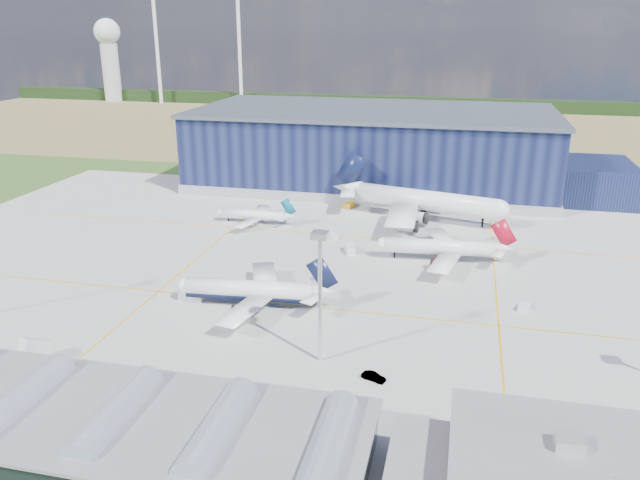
{
  "coord_description": "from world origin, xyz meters",
  "views": [
    {
      "loc": [
        31.17,
        -120.49,
        54.17
      ],
      "look_at": [
        -0.11,
        13.25,
        6.12
      ],
      "focal_mm": 35.0,
      "sensor_mm": 36.0,
      "label": 1
    }
  ],
  "objects_px": {
    "gse_cart_a": "(524,307)",
    "airstair": "(35,354)",
    "airliner_regional": "(253,210)",
    "gse_van_a": "(191,295)",
    "gse_tug_c": "(350,205)",
    "gse_cart_b": "(333,236)",
    "airliner_widebody": "(426,190)",
    "airliner_red": "(439,239)",
    "car_b": "(374,377)",
    "gse_van_b": "(350,249)",
    "light_mast_center": "(320,276)",
    "airliner_navy": "(249,280)",
    "hangar": "(381,151)"
  },
  "relations": [
    {
      "from": "gse_cart_a",
      "to": "airstair",
      "type": "bearing_deg",
      "value": -136.51
    },
    {
      "from": "airliner_regional",
      "to": "gse_van_a",
      "type": "height_order",
      "value": "airliner_regional"
    },
    {
      "from": "gse_tug_c",
      "to": "airstair",
      "type": "distance_m",
      "value": 108.96
    },
    {
      "from": "gse_cart_b",
      "to": "airliner_widebody",
      "type": "bearing_deg",
      "value": 1.86
    },
    {
      "from": "airliner_red",
      "to": "gse_tug_c",
      "type": "height_order",
      "value": "airliner_red"
    },
    {
      "from": "gse_cart_b",
      "to": "car_b",
      "type": "distance_m",
      "value": 69.35
    },
    {
      "from": "gse_van_b",
      "to": "gse_tug_c",
      "type": "bearing_deg",
      "value": 81.67
    },
    {
      "from": "light_mast_center",
      "to": "airliner_widebody",
      "type": "relative_size",
      "value": 0.43
    },
    {
      "from": "light_mast_center",
      "to": "gse_cart_b",
      "type": "xyz_separation_m",
      "value": [
        -11.04,
        62.04,
        -14.8
      ]
    },
    {
      "from": "airliner_widebody",
      "to": "gse_cart_a",
      "type": "relative_size",
      "value": 18.36
    },
    {
      "from": "airliner_navy",
      "to": "gse_cart_a",
      "type": "height_order",
      "value": "airliner_navy"
    },
    {
      "from": "gse_tug_c",
      "to": "airliner_red",
      "type": "bearing_deg",
      "value": -34.09
    },
    {
      "from": "airliner_navy",
      "to": "gse_van_b",
      "type": "relative_size",
      "value": 7.4
    },
    {
      "from": "gse_cart_a",
      "to": "gse_tug_c",
      "type": "distance_m",
      "value": 79.36
    },
    {
      "from": "gse_cart_a",
      "to": "hangar",
      "type": "bearing_deg",
      "value": 131.28
    },
    {
      "from": "hangar",
      "to": "car_b",
      "type": "bearing_deg",
      "value": -82.51
    },
    {
      "from": "airliner_navy",
      "to": "gse_cart_b",
      "type": "bearing_deg",
      "value": -104.86
    },
    {
      "from": "gse_van_b",
      "to": "light_mast_center",
      "type": "bearing_deg",
      "value": -103.88
    },
    {
      "from": "airliner_red",
      "to": "gse_cart_a",
      "type": "xyz_separation_m",
      "value": [
        18.15,
        -23.74,
        -4.81
      ]
    },
    {
      "from": "airliner_red",
      "to": "airstair",
      "type": "height_order",
      "value": "airliner_red"
    },
    {
      "from": "airliner_navy",
      "to": "airliner_red",
      "type": "height_order",
      "value": "airliner_navy"
    },
    {
      "from": "airliner_widebody",
      "to": "gse_van_a",
      "type": "height_order",
      "value": "airliner_widebody"
    },
    {
      "from": "airliner_widebody",
      "to": "gse_van_b",
      "type": "bearing_deg",
      "value": -101.87
    },
    {
      "from": "airliner_regional",
      "to": "gse_van_a",
      "type": "xyz_separation_m",
      "value": [
        4.64,
        -52.29,
        -2.83
      ]
    },
    {
      "from": "airliner_regional",
      "to": "gse_tug_c",
      "type": "relative_size",
      "value": 6.71
    },
    {
      "from": "hangar",
      "to": "gse_van_a",
      "type": "distance_m",
      "value": 110.29
    },
    {
      "from": "airliner_red",
      "to": "gse_cart_b",
      "type": "distance_m",
      "value": 30.18
    },
    {
      "from": "car_b",
      "to": "gse_tug_c",
      "type": "bearing_deg",
      "value": 33.57
    },
    {
      "from": "gse_van_a",
      "to": "gse_tug_c",
      "type": "relative_size",
      "value": 1.4
    },
    {
      "from": "gse_van_a",
      "to": "car_b",
      "type": "height_order",
      "value": "gse_van_a"
    },
    {
      "from": "airliner_widebody",
      "to": "gse_van_a",
      "type": "distance_m",
      "value": 80.03
    },
    {
      "from": "gse_cart_a",
      "to": "airliner_widebody",
      "type": "bearing_deg",
      "value": 130.41
    },
    {
      "from": "airliner_navy",
      "to": "gse_cart_b",
      "type": "xyz_separation_m",
      "value": [
        7.72,
        44.04,
        -4.85
      ]
    },
    {
      "from": "gse_cart_b",
      "to": "gse_cart_a",
      "type": "bearing_deg",
      "value": -80.11
    },
    {
      "from": "airliner_widebody",
      "to": "airliner_regional",
      "type": "relative_size",
      "value": 2.24
    },
    {
      "from": "gse_van_a",
      "to": "car_b",
      "type": "xyz_separation_m",
      "value": [
        41.11,
        -21.82,
        -0.45
      ]
    },
    {
      "from": "gse_van_b",
      "to": "airstair",
      "type": "relative_size",
      "value": 0.91
    },
    {
      "from": "light_mast_center",
      "to": "gse_van_b",
      "type": "height_order",
      "value": "light_mast_center"
    },
    {
      "from": "airliner_widebody",
      "to": "car_b",
      "type": "distance_m",
      "value": 89.49
    },
    {
      "from": "gse_cart_a",
      "to": "car_b",
      "type": "height_order",
      "value": "car_b"
    },
    {
      "from": "hangar",
      "to": "airstair",
      "type": "distance_m",
      "value": 142.11
    },
    {
      "from": "airliner_regional",
      "to": "airliner_navy",
      "type": "bearing_deg",
      "value": 108.64
    },
    {
      "from": "gse_van_a",
      "to": "light_mast_center",
      "type": "bearing_deg",
      "value": -121.24
    },
    {
      "from": "hangar",
      "to": "car_b",
      "type": "height_order",
      "value": "hangar"
    },
    {
      "from": "airliner_red",
      "to": "gse_van_a",
      "type": "relative_size",
      "value": 6.66
    },
    {
      "from": "gse_tug_c",
      "to": "airstair",
      "type": "xyz_separation_m",
      "value": [
        -34.38,
        -103.39,
        0.8
      ]
    },
    {
      "from": "gse_cart_a",
      "to": "gse_cart_b",
      "type": "distance_m",
      "value": 57.23
    },
    {
      "from": "hangar",
      "to": "airliner_widebody",
      "type": "distance_m",
      "value": 43.98
    },
    {
      "from": "hangar",
      "to": "light_mast_center",
      "type": "height_order",
      "value": "hangar"
    },
    {
      "from": "airliner_red",
      "to": "car_b",
      "type": "bearing_deg",
      "value": 78.03
    }
  ]
}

